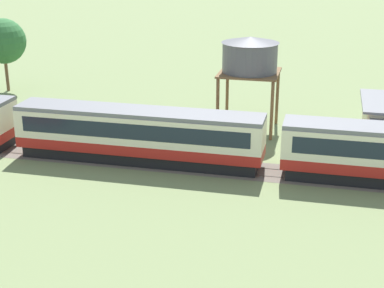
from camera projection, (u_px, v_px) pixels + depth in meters
passenger_train at (277, 144)px, 42.12m from camera, size 80.26×3.14×4.11m
railway_track at (293, 175)px, 42.62m from camera, size 119.25×3.60×0.04m
water_tower at (250, 56)px, 50.15m from camera, size 5.10×5.10×8.26m
yard_tree_1 at (3, 41)px, 63.35m from camera, size 4.87×4.87×7.94m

